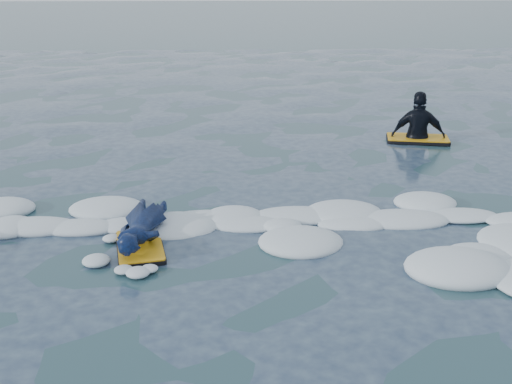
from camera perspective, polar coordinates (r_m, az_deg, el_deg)
ground at (r=7.68m, az=-5.76°, el=-7.36°), size 120.00×120.00×0.00m
foam_band at (r=8.61m, az=-5.34°, el=-4.25°), size 12.00×3.10×0.30m
prone_woman_unit at (r=8.52m, az=-10.13°, el=-3.20°), size 0.79×1.65×0.41m
waiting_rider_unit at (r=13.73m, az=14.19°, el=4.75°), size 1.36×0.91×1.89m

